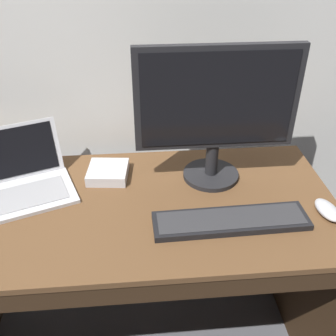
{
  "coord_description": "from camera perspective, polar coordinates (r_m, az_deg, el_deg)",
  "views": [
    {
      "loc": [
        0.02,
        -1.06,
        1.62
      ],
      "look_at": [
        0.12,
        0.0,
        0.92
      ],
      "focal_mm": 41.76,
      "sensor_mm": 36.0,
      "label": 1
    }
  ],
  "objects": [
    {
      "name": "back_wall",
      "position": [
        1.5,
        -6.31,
        22.6
      ],
      "size": [
        4.75,
        0.04,
        2.69
      ],
      "primitive_type": "cube",
      "color": "silver",
      "rests_on": "ground"
    },
    {
      "name": "desk",
      "position": [
        1.51,
        -4.48,
        -12.81
      ],
      "size": [
        1.4,
        0.68,
        0.78
      ],
      "color": "brown",
      "rests_on": "ground"
    },
    {
      "name": "laptop_silver",
      "position": [
        1.48,
        -21.1,
        -1.62
      ],
      "size": [
        0.43,
        0.39,
        0.21
      ],
      "color": "silver",
      "rests_on": "desk"
    },
    {
      "name": "external_monitor",
      "position": [
        1.34,
        7.05,
        8.36
      ],
      "size": [
        0.56,
        0.21,
        0.5
      ],
      "color": "black",
      "rests_on": "desk"
    },
    {
      "name": "wired_keyboard",
      "position": [
        1.28,
        9.14,
        -7.6
      ],
      "size": [
        0.5,
        0.14,
        0.02
      ],
      "color": "black",
      "rests_on": "desk"
    },
    {
      "name": "computer_mouse",
      "position": [
        1.4,
        22.24,
        -5.68
      ],
      "size": [
        0.08,
        0.13,
        0.03
      ],
      "primitive_type": "ellipsoid",
      "rotation": [
        0.0,
        0.0,
        0.13
      ],
      "color": "#B7B7BC",
      "rests_on": "desk"
    },
    {
      "name": "external_drive_box",
      "position": [
        1.49,
        -8.75,
        -0.62
      ],
      "size": [
        0.16,
        0.16,
        0.04
      ],
      "primitive_type": "cube",
      "rotation": [
        0.0,
        0.0,
        -0.11
      ],
      "color": "silver",
      "rests_on": "desk"
    }
  ]
}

